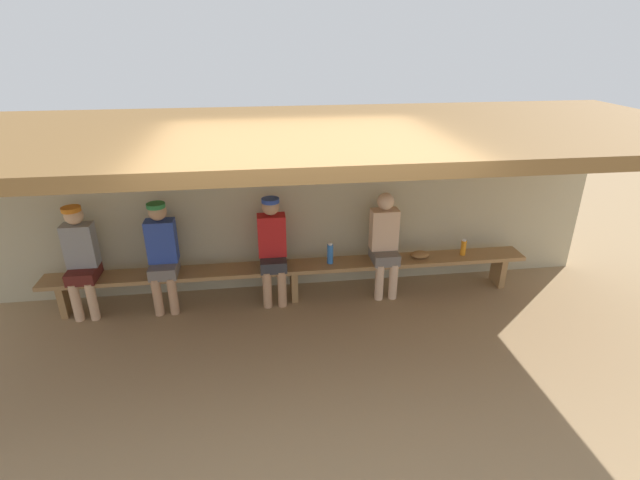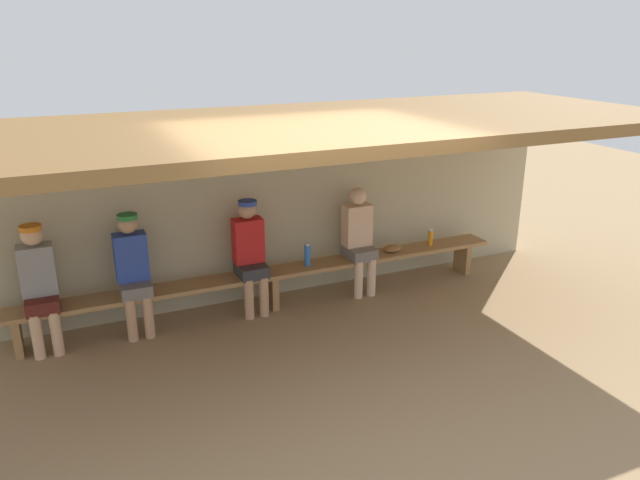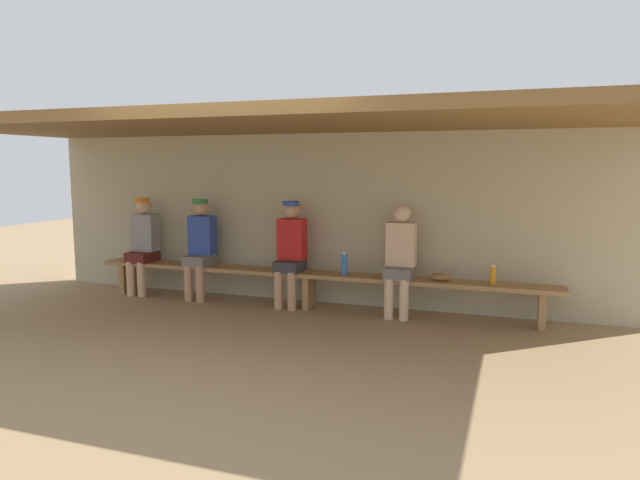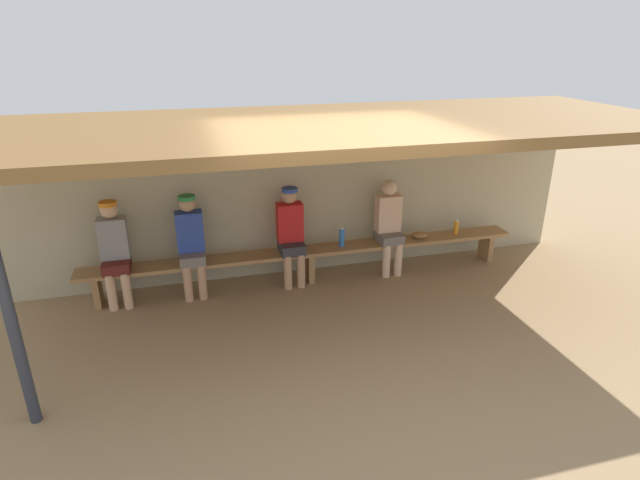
% 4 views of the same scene
% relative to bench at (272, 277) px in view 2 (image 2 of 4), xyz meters
% --- Properties ---
extents(ground_plane, '(24.00, 24.00, 0.00)m').
position_rel_bench_xyz_m(ground_plane, '(0.00, -1.55, -0.39)').
color(ground_plane, '#9E7F59').
extents(back_wall, '(8.00, 0.20, 2.20)m').
position_rel_bench_xyz_m(back_wall, '(0.00, 0.45, 0.71)').
color(back_wall, '#B7AD8C').
rests_on(back_wall, ground).
extents(dugout_roof, '(8.00, 2.80, 0.12)m').
position_rel_bench_xyz_m(dugout_roof, '(0.00, -0.85, 1.87)').
color(dugout_roof, brown).
rests_on(dugout_roof, back_wall).
extents(bench, '(6.00, 0.36, 0.46)m').
position_rel_bench_xyz_m(bench, '(0.00, 0.00, 0.00)').
color(bench, '#9E7547').
rests_on(bench, ground).
extents(player_rightmost, '(0.34, 0.42, 1.34)m').
position_rel_bench_xyz_m(player_rightmost, '(-0.25, 0.00, 0.36)').
color(player_rightmost, '#333338').
rests_on(player_rightmost, ground).
extents(player_in_red, '(0.34, 0.42, 1.34)m').
position_rel_bench_xyz_m(player_in_red, '(-2.47, 0.00, 0.36)').
color(player_in_red, '#591E19').
rests_on(player_in_red, ground).
extents(player_near_post, '(0.34, 0.42, 1.34)m').
position_rel_bench_xyz_m(player_near_post, '(-1.55, 0.00, 0.36)').
color(player_near_post, slate).
rests_on(player_near_post, ground).
extents(player_leftmost, '(0.34, 0.42, 1.34)m').
position_rel_bench_xyz_m(player_leftmost, '(1.15, 0.00, 0.34)').
color(player_leftmost, slate).
rests_on(player_leftmost, ground).
extents(water_bottle_blue, '(0.07, 0.07, 0.22)m').
position_rel_bench_xyz_m(water_bottle_blue, '(2.22, 0.01, 0.18)').
color(water_bottle_blue, orange).
rests_on(water_bottle_blue, bench).
extents(water_bottle_green, '(0.08, 0.08, 0.28)m').
position_rel_bench_xyz_m(water_bottle_green, '(0.46, 0.00, 0.21)').
color(water_bottle_green, blue).
rests_on(water_bottle_green, bench).
extents(baseball_glove_tan, '(0.24, 0.17, 0.09)m').
position_rel_bench_xyz_m(baseball_glove_tan, '(1.63, -0.00, 0.12)').
color(baseball_glove_tan, olive).
rests_on(baseball_glove_tan, bench).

